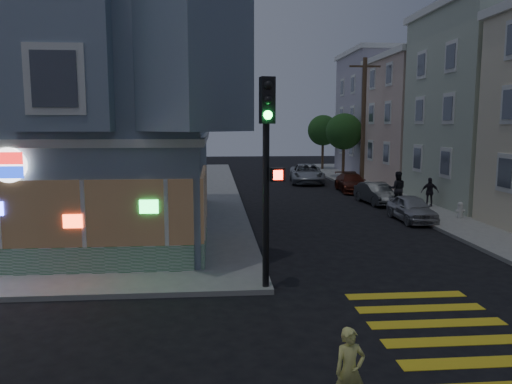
{
  "coord_description": "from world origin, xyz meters",
  "views": [
    {
      "loc": [
        1.42,
        -10.82,
        4.56
      ],
      "look_at": [
        2.84,
        5.94,
        2.26
      ],
      "focal_mm": 35.0,
      "sensor_mm": 36.0,
      "label": 1
    }
  ],
  "objects": [
    {
      "name": "ground",
      "position": [
        0.0,
        0.0,
        0.0
      ],
      "size": [
        120.0,
        120.0,
        0.0
      ],
      "primitive_type": "plane",
      "color": "black",
      "rests_on": "ground"
    },
    {
      "name": "corner_building",
      "position": [
        -6.0,
        10.98,
        5.82
      ],
      "size": [
        14.6,
        14.6,
        11.4
      ],
      "color": "gray",
      "rests_on": "sidewalk_nw"
    },
    {
      "name": "row_house_c",
      "position": [
        19.5,
        25.0,
        4.65
      ],
      "size": [
        12.0,
        8.6,
        9.0
      ],
      "primitive_type": "cube",
      "color": "beige",
      "rests_on": "sidewalk_ne"
    },
    {
      "name": "row_house_d",
      "position": [
        19.5,
        34.0,
        5.4
      ],
      "size": [
        12.0,
        8.6,
        10.5
      ],
      "primitive_type": "cube",
      "color": "#B1A9BA",
      "rests_on": "sidewalk_ne"
    },
    {
      "name": "utility_pole",
      "position": [
        12.0,
        24.0,
        4.8
      ],
      "size": [
        2.2,
        0.3,
        9.0
      ],
      "color": "#4C3826",
      "rests_on": "sidewalk_ne"
    },
    {
      "name": "street_tree_near",
      "position": [
        12.2,
        30.0,
        3.94
      ],
      "size": [
        3.0,
        3.0,
        5.3
      ],
      "color": "#4C3826",
      "rests_on": "sidewalk_ne"
    },
    {
      "name": "street_tree_far",
      "position": [
        12.2,
        38.0,
        3.94
      ],
      "size": [
        3.0,
        3.0,
        5.3
      ],
      "color": "#4C3826",
      "rests_on": "sidewalk_ne"
    },
    {
      "name": "running_child",
      "position": [
        3.52,
        -3.57,
        0.7
      ],
      "size": [
        0.55,
        0.41,
        1.4
      ],
      "primitive_type": "imported",
      "rotation": [
        0.0,
        0.0,
        0.15
      ],
      "color": "#E5E475",
      "rests_on": "ground"
    },
    {
      "name": "pedestrian_a",
      "position": [
        11.3,
        15.18,
        1.09
      ],
      "size": [
        1.06,
        0.91,
        1.87
      ],
      "primitive_type": "imported",
      "rotation": [
        0.0,
        0.0,
        2.9
      ],
      "color": "black",
      "rests_on": "sidewalk_ne"
    },
    {
      "name": "pedestrian_b",
      "position": [
        13.0,
        14.87,
        0.93
      ],
      "size": [
        0.98,
        0.58,
        1.56
      ],
      "primitive_type": "imported",
      "rotation": [
        0.0,
        0.0,
        2.91
      ],
      "color": "#242028",
      "rests_on": "sidewalk_ne"
    },
    {
      "name": "parked_car_a",
      "position": [
        10.7,
        11.65,
        0.62
      ],
      "size": [
        1.47,
        3.62,
        1.23
      ],
      "primitive_type": "imported",
      "rotation": [
        0.0,
        0.0,
        -0.01
      ],
      "color": "#AAABB1",
      "rests_on": "ground"
    },
    {
      "name": "parked_car_b",
      "position": [
        10.7,
        16.85,
        0.61
      ],
      "size": [
        1.67,
        3.8,
        1.21
      ],
      "primitive_type": "imported",
      "rotation": [
        0.0,
        0.0,
        0.11
      ],
      "color": "#3B3E40",
      "rests_on": "ground"
    },
    {
      "name": "parked_car_c",
      "position": [
        10.7,
        22.05,
        0.62
      ],
      "size": [
        1.94,
        4.33,
        1.23
      ],
      "primitive_type": "imported",
      "rotation": [
        0.0,
        0.0,
        -0.05
      ],
      "color": "#531E12",
      "rests_on": "ground"
    },
    {
      "name": "parked_car_d",
      "position": [
        8.6,
        27.25,
        0.74
      ],
      "size": [
        3.0,
        5.55,
        1.48
      ],
      "primitive_type": "imported",
      "rotation": [
        0.0,
        0.0,
        -0.11
      ],
      "color": "#A1A6AC",
      "rests_on": "ground"
    },
    {
      "name": "traffic_signal",
      "position": [
        2.82,
        2.16,
        3.95
      ],
      "size": [
        0.68,
        0.63,
        5.63
      ],
      "rotation": [
        0.0,
        0.0,
        0.17
      ],
      "color": "black",
      "rests_on": "sidewalk_nw"
    },
    {
      "name": "fire_hydrant",
      "position": [
        13.0,
        11.49,
        0.56
      ],
      "size": [
        0.45,
        0.26,
        0.77
      ],
      "color": "silver",
      "rests_on": "sidewalk_ne"
    }
  ]
}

